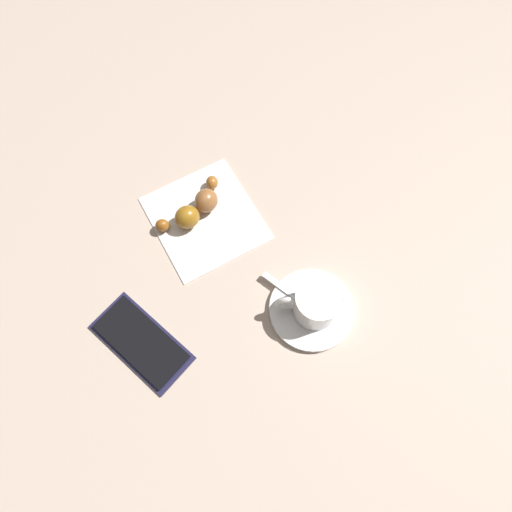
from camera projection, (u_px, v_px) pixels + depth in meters
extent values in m
plane|color=#B49F8E|center=(261.00, 257.00, 0.75)|extent=(1.80, 1.80, 0.00)
cylinder|color=silver|center=(311.00, 310.00, 0.71)|extent=(0.13, 0.13, 0.01)
cylinder|color=silver|center=(317.00, 304.00, 0.68)|extent=(0.07, 0.07, 0.06)
cylinder|color=#472214|center=(316.00, 304.00, 0.68)|extent=(0.05, 0.05, 0.00)
torus|color=silver|center=(289.00, 303.00, 0.68)|extent=(0.03, 0.04, 0.04)
cube|color=silver|center=(290.00, 290.00, 0.71)|extent=(0.09, 0.04, 0.00)
ellipsoid|color=silver|center=(323.00, 314.00, 0.70)|extent=(0.03, 0.03, 0.01)
cube|color=tan|center=(326.00, 293.00, 0.71)|extent=(0.06, 0.03, 0.01)
cube|color=silver|center=(205.00, 218.00, 0.77)|extent=(0.18, 0.17, 0.00)
ellipsoid|color=brown|center=(162.00, 225.00, 0.75)|extent=(0.03, 0.03, 0.02)
ellipsoid|color=#8F5E19|center=(187.00, 217.00, 0.75)|extent=(0.04, 0.04, 0.04)
ellipsoid|color=brown|center=(206.00, 201.00, 0.76)|extent=(0.05, 0.05, 0.04)
ellipsoid|color=#955923|center=(213.00, 182.00, 0.78)|extent=(0.03, 0.03, 0.02)
cube|color=#1A1937|center=(142.00, 342.00, 0.69)|extent=(0.17, 0.11, 0.01)
cube|color=black|center=(141.00, 341.00, 0.69)|extent=(0.15, 0.10, 0.00)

